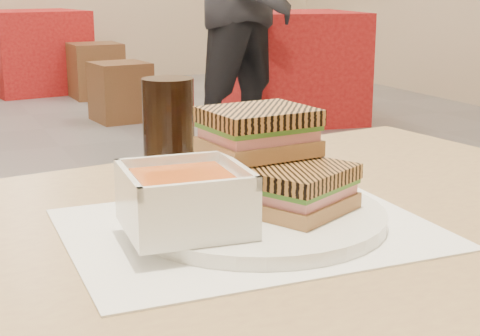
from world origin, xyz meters
name	(u,v)px	position (x,y,z in m)	size (l,w,h in m)	color
tray_liner	(249,229)	(0.02, -1.99, 0.75)	(0.38, 0.30, 0.00)	white
plate	(258,217)	(0.04, -1.98, 0.76)	(0.27, 0.27, 0.01)	white
soup_bowl	(185,202)	(-0.05, -2.01, 0.79)	(0.12, 0.12, 0.06)	white
panini_lower	(300,189)	(0.08, -2.00, 0.79)	(0.14, 0.13, 0.05)	#A27245
panini_upper	(258,131)	(0.06, -1.94, 0.84)	(0.12, 0.11, 0.05)	#A27245
cola_glass	(169,133)	(0.00, -1.80, 0.82)	(0.06, 0.06, 0.14)	black
bg_table_1	(292,66)	(2.28, 2.11, 0.40)	(1.04, 1.04, 0.80)	red
bg_table_2	(35,51)	(0.75, 4.38, 0.38)	(0.98, 0.98, 0.76)	red
bg_chair_1l	(121,92)	(1.09, 2.59, 0.22)	(0.43, 0.43, 0.43)	brown
bg_chair_1r	(290,84)	(2.46, 2.50, 0.21)	(0.46, 0.46, 0.42)	brown
bg_chair_2r	(96,71)	(1.18, 3.77, 0.24)	(0.44, 0.44, 0.48)	brown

